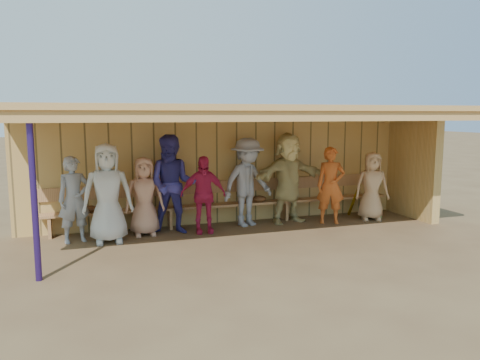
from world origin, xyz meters
name	(u,v)px	position (x,y,z in m)	size (l,w,h in m)	color
ground	(246,236)	(0.00, 0.00, 0.00)	(90.00, 90.00, 0.00)	brown
player_a	(74,199)	(-3.13, 0.58, 0.80)	(0.58, 0.38, 1.60)	#919499
player_b	(108,193)	(-2.54, 0.37, 0.92)	(0.90, 0.58, 1.83)	silver
player_c	(173,185)	(-1.30, 0.64, 0.98)	(0.95, 0.74, 1.96)	#363188
player_d	(203,195)	(-0.72, 0.51, 0.77)	(0.90, 0.38, 1.54)	#CA204B
player_e	(247,182)	(0.31, 0.80, 0.93)	(1.20, 0.69, 1.86)	#93949B
player_f	(288,178)	(1.25, 0.81, 0.98)	(1.82, 0.58, 1.96)	#D6C178
player_g	(331,185)	(2.09, 0.45, 0.83)	(0.60, 0.40, 1.65)	#D55D22
player_h	(372,186)	(3.13, 0.45, 0.76)	(0.74, 0.48, 1.52)	tan
player_extra	(144,196)	(-1.85, 0.68, 0.77)	(0.75, 0.49, 1.53)	tan
dugout_structure	(253,146)	(0.39, 0.69, 1.69)	(8.80, 3.20, 2.50)	tan
bench	(229,199)	(0.00, 1.12, 0.53)	(7.60, 0.34, 0.93)	tan
dugout_equipment	(221,203)	(-0.20, 0.99, 0.49)	(6.69, 0.62, 0.80)	gold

